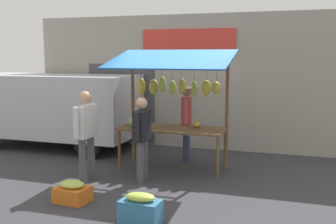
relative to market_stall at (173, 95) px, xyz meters
The scene contains 9 objects.
ground_plane 1.56m from the market_stall, 107.30° to the left, with size 40.00×40.00×0.00m, color #38383D.
street_backdrop 2.13m from the market_stall, 89.35° to the right, with size 9.00×0.30×3.40m.
market_stall is the anchor object (origin of this frame).
vendor_with_sunhat 0.88m from the market_stall, 99.42° to the right, with size 0.44×0.71×1.71m.
shopper_with_shopping_bag 1.95m from the market_stall, 47.74° to the left, with size 0.25×0.72×1.72m.
shopper_with_ponytail 1.24m from the market_stall, 75.02° to the left, with size 0.26×0.69×1.60m.
parked_van 3.91m from the market_stall, 14.97° to the right, with size 4.40×1.86×1.88m.
produce_crate_near 3.25m from the market_stall, 98.86° to the left, with size 0.59×0.36×0.45m.
produce_crate_side 2.97m from the market_stall, 69.31° to the left, with size 0.58×0.47×0.35m.
Camera 1 is at (-2.57, 8.05, 2.37)m, focal length 44.10 mm.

